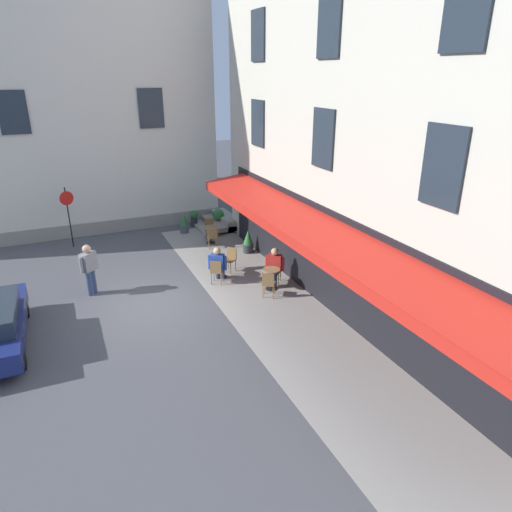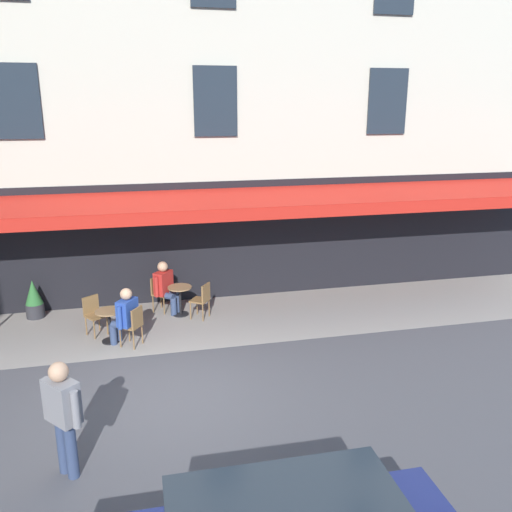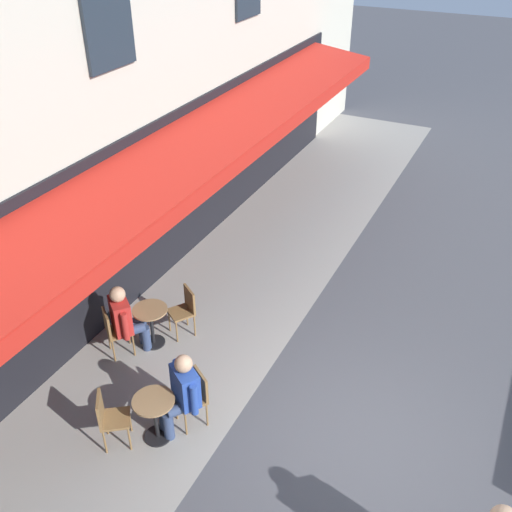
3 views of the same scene
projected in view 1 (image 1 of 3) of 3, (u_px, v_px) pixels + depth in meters
The scene contains 21 objects.
ground_plane at pixel (156, 304), 14.93m from camera, with size 70.00×70.00×0.00m, color #4C4C51.
sidewalk_cafe_terrace at pixel (296, 330), 13.46m from camera, with size 20.50×3.20×0.01m, color gray.
corner_building_facade at pixel (9, 60), 21.83m from camera, with size 10.12×17.00×15.00m.
back_alley_steps at pixel (220, 223), 22.17m from camera, with size 2.40×1.75×0.60m.
cafe_table_near_entrance at pixel (221, 264), 16.75m from camera, with size 0.60×0.60×0.75m.
cafe_chair_wicker_corner_right at pixel (216, 270), 16.15m from camera, with size 0.55×0.55×0.91m.
cafe_chair_wicker_facing_street at pixel (230, 257), 17.23m from camera, with size 0.56×0.56×0.91m.
cafe_table_mid_terrace at pixel (210, 232), 20.09m from camera, with size 0.60×0.60×0.75m.
cafe_chair_wicker_under_awning at pixel (213, 236), 19.50m from camera, with size 0.47×0.47×0.91m.
cafe_chair_wicker_by_window at pixel (209, 227), 20.64m from camera, with size 0.49×0.49×0.91m.
cafe_table_streetside at pixel (271, 276), 15.79m from camera, with size 0.60×0.60×0.75m.
cafe_chair_wicker_back_row at pixel (268, 282), 15.19m from camera, with size 0.56×0.56×0.91m.
cafe_chair_wicker_kerbside at pixel (275, 268), 16.34m from camera, with size 0.56×0.56×0.91m.
seated_patron_in_blue at pixel (218, 263), 16.28m from camera, with size 0.66×0.64×1.33m.
seated_companion_in_red at pixel (274, 266), 16.08m from camera, with size 0.67×0.65×1.34m.
walking_pedestrian_in_grey at pixel (89, 266), 15.24m from camera, with size 0.56×0.58×1.78m.
no_parking_sign at pixel (68, 206), 19.15m from camera, with size 0.22×0.56×2.60m.
potted_plant_entrance_right at pixel (184, 224), 21.38m from camera, with size 0.39×0.39×0.91m.
potted_plant_mid_terrace at pixel (248, 241), 19.05m from camera, with size 0.44×0.44×0.97m.
potted_plant_entrance_left at pixel (194, 217), 22.34m from camera, with size 0.41×0.41×0.78m.
potted_plant_by_steps at pixel (219, 217), 22.06m from camera, with size 0.55×0.55×0.92m.
Camera 1 is at (-13.44, 2.43, 7.03)m, focal length 32.31 mm.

